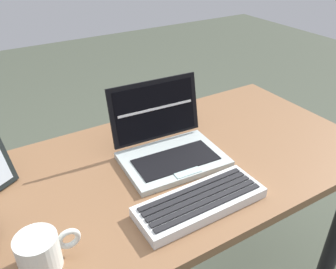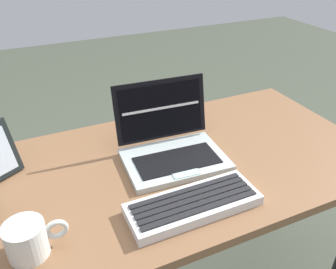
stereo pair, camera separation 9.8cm
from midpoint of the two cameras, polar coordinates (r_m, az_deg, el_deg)
The scene contains 4 objects.
desk at distance 1.16m, azimuth 2.52°, elevation -10.00°, with size 1.33×0.67×0.73m.
laptop_front at distance 1.09m, azimuth 3.06°, elevation -1.78°, with size 0.32×0.28×0.22m.
external_keyboard at distance 0.92m, azimuth 7.28°, elevation -11.31°, with size 0.35×0.13×0.03m.
coffee_mug at distance 0.84m, azimuth -18.73°, elevation -16.06°, with size 0.14×0.09×0.08m.
Camera 2 is at (-0.36, -0.79, 1.36)m, focal length 37.38 mm.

